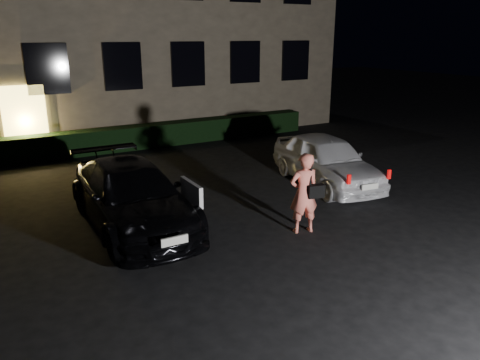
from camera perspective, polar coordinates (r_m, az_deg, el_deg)
ground at (r=9.13m, az=7.51°, el=-9.74°), size 80.00×80.00×0.00m
hedge at (r=18.01m, az=-13.10°, el=5.04°), size 15.00×0.70×0.85m
sedan at (r=10.68m, az=-13.04°, el=-1.87°), size 2.10×4.95×1.40m
hatch at (r=13.53m, az=10.48°, el=2.42°), size 2.28×4.38×1.42m
man at (r=10.08m, az=7.83°, el=-1.60°), size 0.74×0.57×1.77m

